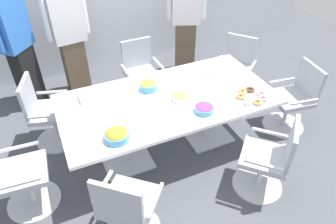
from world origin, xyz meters
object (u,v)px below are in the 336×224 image
person_standing_0 (17,41)px  office_chair_5 (142,76)px  snack_bowl_cookies (181,97)px  donut_platter (252,97)px  office_chair_3 (293,101)px  snack_bowl_chips_yellow (149,85)px  conference_table (168,107)px  office_chair_0 (18,178)px  snack_bowl_candy_mix (204,108)px  office_chair_4 (235,71)px  plate_stack (213,75)px  person_standing_1 (70,35)px  snack_bowl_chips_orange (117,135)px  person_standing_2 (186,18)px  office_chair_2 (269,161)px  office_chair_1 (128,210)px  napkin_pile (88,97)px  office_chair_6 (47,115)px

person_standing_0 → office_chair_5: bearing=110.6°
snack_bowl_cookies → donut_platter: snack_bowl_cookies is taller
office_chair_3 → snack_bowl_chips_yellow: office_chair_3 is taller
snack_bowl_cookies → conference_table: bearing=143.4°
office_chair_0 → snack_bowl_candy_mix: size_ratio=4.37×
office_chair_4 → plate_stack: 0.89m
person_standing_1 → snack_bowl_chips_orange: 2.15m
person_standing_0 → donut_platter: person_standing_0 is taller
conference_table → person_standing_2: 1.98m
office_chair_2 → snack_bowl_chips_orange: 1.57m
snack_bowl_candy_mix → office_chair_4: bearing=42.2°
office_chair_1 → person_standing_0: person_standing_0 is taller
person_standing_0 → plate_stack: 2.60m
office_chair_0 → snack_bowl_cookies: (1.79, 0.10, 0.38)m
person_standing_0 → snack_bowl_chips_orange: size_ratio=7.81×
office_chair_4 → plate_stack: (-0.68, -0.45, 0.36)m
snack_bowl_candy_mix → plate_stack: size_ratio=1.14×
napkin_pile → snack_bowl_chips_yellow: bearing=-8.3°
conference_table → person_standing_2: size_ratio=1.37×
office_chair_4 → snack_bowl_chips_yellow: office_chair_4 is taller
napkin_pile → person_standing_2: bearing=34.9°
snack_bowl_cookies → napkin_pile: size_ratio=1.01×
office_chair_0 → donut_platter: size_ratio=2.60×
conference_table → office_chair_3: (1.64, -0.29, -0.22)m
office_chair_6 → person_standing_2: size_ratio=0.52×
office_chair_1 → office_chair_4: bearing=77.5°
office_chair_0 → office_chair_3: size_ratio=1.00×
office_chair_0 → snack_bowl_chips_orange: office_chair_0 is taller
person_standing_2 → plate_stack: (-0.35, -1.45, -0.15)m
office_chair_5 → napkin_pile: office_chair_5 is taller
office_chair_5 → office_chair_3: bearing=136.6°
snack_bowl_chips_orange → snack_bowl_cookies: snack_bowl_chips_orange is taller
office_chair_1 → donut_platter: size_ratio=2.60×
person_standing_1 → snack_bowl_chips_orange: bearing=82.9°
person_standing_2 → snack_bowl_candy_mix: person_standing_2 is taller
snack_bowl_chips_orange → plate_stack: (1.42, 0.61, -0.04)m
plate_stack → person_standing_1: bearing=133.3°
snack_bowl_chips_yellow → plate_stack: (0.84, -0.05, -0.04)m
person_standing_0 → snack_bowl_cookies: bearing=82.6°
office_chair_2 → donut_platter: office_chair_2 is taller
office_chair_1 → snack_bowl_chips_yellow: 1.45m
person_standing_1 → napkin_pile: bearing=78.9°
snack_bowl_cookies → donut_platter: 0.79m
office_chair_2 → napkin_pile: office_chair_2 is taller
snack_bowl_candy_mix → napkin_pile: 1.29m
office_chair_2 → person_standing_1: (-1.42, 2.74, 0.52)m
person_standing_2 → snack_bowl_chips_orange: bearing=71.7°
office_chair_5 → person_standing_2: (0.98, 0.55, 0.51)m
office_chair_2 → office_chair_6: bearing=94.7°
snack_bowl_chips_yellow → office_chair_5: bearing=76.2°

